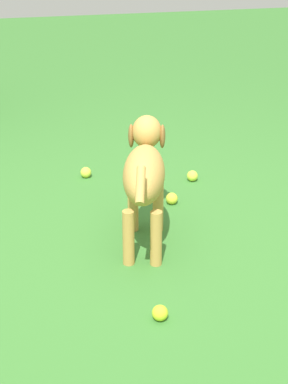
% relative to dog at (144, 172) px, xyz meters
% --- Properties ---
extents(ground, '(14.00, 14.00, 0.00)m').
position_rel_dog_xyz_m(ground, '(0.15, -0.04, -0.38)').
color(ground, '#38722D').
extents(dog, '(0.81, 0.34, 0.57)m').
position_rel_dog_xyz_m(dog, '(0.00, 0.00, 0.00)').
color(dog, '#C69347').
rests_on(dog, ground).
extents(tennis_ball_0, '(0.07, 0.07, 0.07)m').
position_rel_dog_xyz_m(tennis_ball_0, '(-0.85, -0.17, -0.34)').
color(tennis_ball_0, '#CFDC3F').
rests_on(tennis_ball_0, ground).
extents(tennis_ball_1, '(0.07, 0.07, 0.07)m').
position_rel_dog_xyz_m(tennis_ball_1, '(0.64, -0.09, -0.34)').
color(tennis_ball_1, '#C7E028').
rests_on(tennis_ball_1, ground).
extents(tennis_ball_2, '(0.07, 0.07, 0.07)m').
position_rel_dog_xyz_m(tennis_ball_2, '(-0.37, 0.25, -0.34)').
color(tennis_ball_2, yellow).
rests_on(tennis_ball_2, ground).
extents(tennis_ball_3, '(0.07, 0.07, 0.07)m').
position_rel_dog_xyz_m(tennis_ball_3, '(-0.65, 0.45, -0.34)').
color(tennis_ball_3, '#D0E33E').
rests_on(tennis_ball_3, ground).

